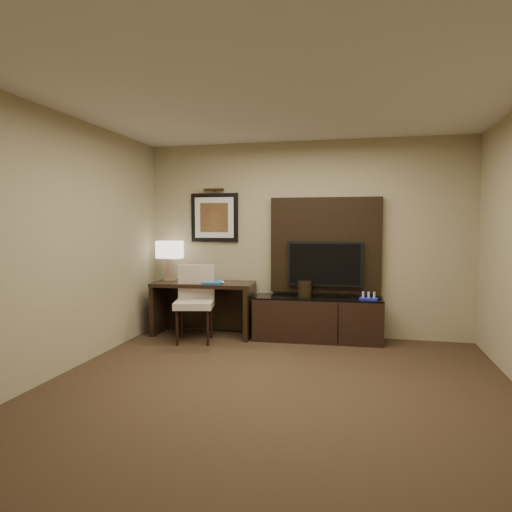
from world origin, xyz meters
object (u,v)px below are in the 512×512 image
(desk, at_px, (204,309))
(desk_phone, at_px, (188,279))
(ice_bucket, at_px, (305,289))
(minibar_tray, at_px, (369,296))
(table_lamp, at_px, (170,259))
(tv, at_px, (325,264))
(desk_chair, at_px, (194,303))
(credenza, at_px, (317,319))

(desk, relative_size, desk_phone, 6.95)
(ice_bucket, height_order, minibar_tray, ice_bucket)
(desk, distance_m, table_lamp, 0.87)
(tv, distance_m, ice_bucket, 0.44)
(desk_chair, xyz_separation_m, desk_phone, (-0.22, 0.35, 0.28))
(desk_phone, bearing_deg, ice_bucket, -1.95)
(desk, height_order, tv, tv)
(credenza, xyz_separation_m, table_lamp, (-2.12, 0.04, 0.76))
(credenza, height_order, tv, tv)
(tv, height_order, table_lamp, table_lamp)
(credenza, relative_size, tv, 1.69)
(desk_phone, height_order, ice_bucket, desk_phone)
(credenza, relative_size, ice_bucket, 8.02)
(minibar_tray, bearing_deg, ice_bucket, 176.59)
(desk_chair, bearing_deg, credenza, 2.82)
(desk_chair, relative_size, ice_bucket, 4.86)
(table_lamp, bearing_deg, desk, -9.88)
(desk, xyz_separation_m, desk_chair, (0.00, -0.38, 0.14))
(desk_phone, distance_m, ice_bucket, 1.63)
(desk, xyz_separation_m, tv, (1.66, 0.19, 0.65))
(credenza, distance_m, desk_chair, 1.65)
(desk_chair, relative_size, table_lamp, 1.70)
(desk_phone, bearing_deg, table_lamp, 153.08)
(desk, xyz_separation_m, ice_bucket, (1.41, 0.06, 0.32))
(desk, xyz_separation_m, credenza, (1.58, 0.05, -0.08))
(desk, relative_size, credenza, 0.82)
(tv, distance_m, minibar_tray, 0.72)
(credenza, height_order, desk_phone, desk_phone)
(credenza, height_order, ice_bucket, ice_bucket)
(ice_bucket, bearing_deg, minibar_tray, -3.41)
(desk_phone, bearing_deg, minibar_tray, -4.26)
(table_lamp, bearing_deg, tv, 2.47)
(desk_chair, height_order, ice_bucket, desk_chair)
(credenza, bearing_deg, ice_bucket, 173.95)
(credenza, xyz_separation_m, tv, (0.08, 0.14, 0.73))
(credenza, bearing_deg, desk_chair, -166.78)
(minibar_tray, bearing_deg, desk, -179.68)
(desk_phone, height_order, minibar_tray, desk_phone)
(tv, xyz_separation_m, desk_phone, (-1.88, -0.22, -0.22))
(tv, bearing_deg, table_lamp, -177.53)
(table_lamp, xyz_separation_m, minibar_tray, (2.78, -0.08, -0.42))
(table_lamp, bearing_deg, desk_phone, -21.58)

